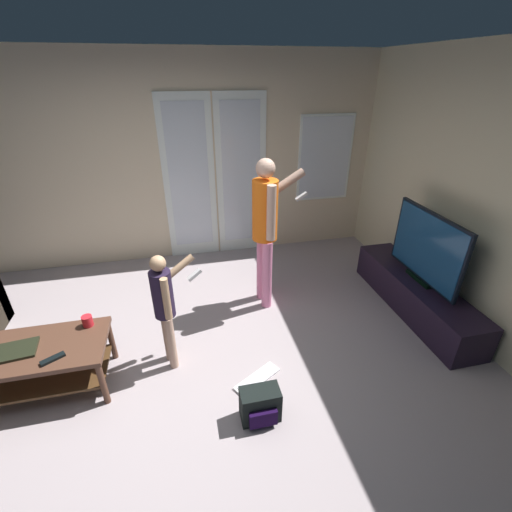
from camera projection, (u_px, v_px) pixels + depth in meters
name	position (u px, v px, depth m)	size (l,w,h in m)	color
ground_plane	(182.00, 383.00, 2.99)	(5.76, 4.91, 0.02)	#9F9195
wall_back_with_doors	(173.00, 165.00, 4.48)	(5.76, 0.09, 2.65)	beige
wall_right_plain	(510.00, 212.00, 2.93)	(0.06, 4.91, 2.62)	beige
coffee_table	(42.00, 359.00, 2.79)	(1.01, 0.58, 0.45)	#4F3123
tv_stand	(415.00, 295.00, 3.81)	(0.43, 1.77, 0.38)	black
flat_screen_tv	(427.00, 248.00, 3.55)	(0.08, 1.03, 0.76)	black
person_adult	(266.00, 222.00, 3.58)	(0.67, 0.49, 1.64)	pink
person_child	(165.00, 302.00, 2.89)	(0.44, 0.39, 1.10)	tan
backpack	(260.00, 405.00, 2.62)	(0.30, 0.21, 0.28)	black
loose_keyboard	(257.00, 379.00, 3.01)	(0.45, 0.34, 0.02)	white
laptop_closed	(15.00, 351.00, 2.68)	(0.31, 0.23, 0.02)	black
cup_near_edge	(87.00, 321.00, 2.94)	(0.09, 0.09, 0.10)	red
tv_remote_black	(53.00, 359.00, 2.61)	(0.17, 0.05, 0.02)	black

